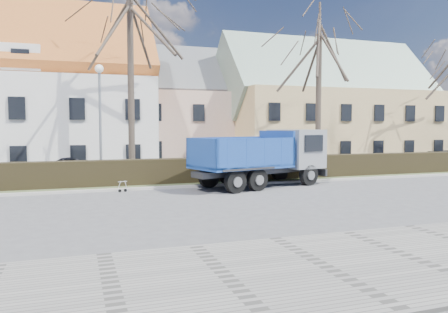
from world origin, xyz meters
name	(u,v)px	position (x,y,z in m)	size (l,w,h in m)	color
ground	(210,203)	(0.00, 0.00, 0.00)	(120.00, 120.00, 0.00)	#4D4D50
sidewalk_near	(325,268)	(0.00, -8.50, 0.04)	(80.00, 5.00, 0.08)	gray
curb_far	(183,187)	(0.00, 4.60, 0.06)	(80.00, 0.30, 0.12)	#A7A39A
grass_strip	(176,183)	(0.00, 6.20, 0.05)	(80.00, 3.00, 0.10)	#434F2C
hedge	(176,172)	(0.00, 6.00, 0.65)	(60.00, 0.90, 1.30)	black
building_pink	(186,115)	(4.00, 20.00, 4.00)	(10.80, 8.80, 8.00)	#C8A18D
building_yellow	(327,113)	(16.00, 17.00, 4.25)	(18.80, 10.80, 8.50)	tan
tree_1	(131,68)	(-2.00, 8.50, 6.33)	(9.20, 9.20, 12.65)	#3B3129
tree_2	(319,89)	(10.00, 8.50, 5.50)	(8.00, 8.00, 11.00)	#3B3129
dump_truck	(256,157)	(3.65, 3.80, 1.50)	(7.49, 2.78, 3.00)	navy
streetlight	(100,125)	(-3.78, 7.00, 3.16)	(0.49, 0.49, 6.32)	gray
cart_frame	(119,186)	(-3.15, 4.12, 0.29)	(0.63, 0.36, 0.58)	silver
parked_car_a	(72,166)	(-5.22, 11.42, 0.68)	(1.60, 3.97, 1.35)	#25252C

